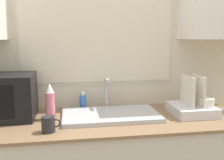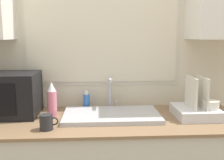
{
  "view_description": "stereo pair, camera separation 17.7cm",
  "coord_description": "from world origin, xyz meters",
  "views": [
    {
      "loc": [
        -0.23,
        -1.43,
        1.49
      ],
      "look_at": [
        0.05,
        0.3,
        1.19
      ],
      "focal_mm": 42.0,
      "sensor_mm": 36.0,
      "label": 1
    },
    {
      "loc": [
        -0.05,
        -1.45,
        1.49
      ],
      "look_at": [
        0.05,
        0.3,
        1.19
      ],
      "focal_mm": 42.0,
      "sensor_mm": 36.0,
      "label": 2
    }
  ],
  "objects": [
    {
      "name": "wall_back",
      "position": [
        0.0,
        0.65,
        1.41
      ],
      "size": [
        6.0,
        0.38,
        2.6
      ],
      "color": "beige",
      "rests_on": "ground_plane"
    },
    {
      "name": "sink_basin",
      "position": [
        0.05,
        0.36,
        0.93
      ],
      "size": [
        0.68,
        0.39,
        0.03
      ],
      "color": "#B2B2B7",
      "rests_on": "countertop"
    },
    {
      "name": "microwave",
      "position": [
        -0.7,
        0.45,
        1.07
      ],
      "size": [
        0.44,
        0.34,
        0.31
      ],
      "color": "black",
      "rests_on": "countertop"
    },
    {
      "name": "dish_rack",
      "position": [
        0.67,
        0.33,
        0.98
      ],
      "size": [
        0.3,
        0.32,
        0.29
      ],
      "color": "silver",
      "rests_on": "countertop"
    },
    {
      "name": "soap_bottle",
      "position": [
        -0.13,
        0.59,
        0.98
      ],
      "size": [
        0.05,
        0.05,
        0.15
      ],
      "color": "blue",
      "rests_on": "countertop"
    },
    {
      "name": "mug_near_sink",
      "position": [
        -0.36,
        0.13,
        0.96
      ],
      "size": [
        0.12,
        0.08,
        0.1
      ],
      "color": "#262628",
      "rests_on": "countertop"
    },
    {
      "name": "spray_bottle",
      "position": [
        -0.37,
        0.38,
        1.04
      ],
      "size": [
        0.07,
        0.07,
        0.26
      ],
      "color": "#D8728C",
      "rests_on": "countertop"
    },
    {
      "name": "faucet",
      "position": [
        0.06,
        0.57,
        1.06
      ],
      "size": [
        0.08,
        0.15,
        0.26
      ],
      "color": "#B7B7BC",
      "rests_on": "countertop"
    }
  ]
}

